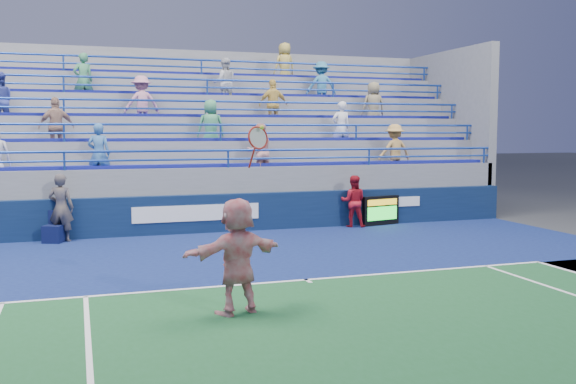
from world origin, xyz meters
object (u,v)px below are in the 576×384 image
object	(u,v)px
line_judge	(61,208)
ball_girl	(353,201)
judge_chair	(54,233)
tennis_player	(237,256)
serve_speed_board	(381,211)

from	to	relation	value
line_judge	ball_girl	size ratio (longest dim) A/B	1.15
judge_chair	line_judge	size ratio (longest dim) A/B	0.46
tennis_player	line_judge	xyz separation A→B (m)	(-2.80, 7.97, -0.03)
judge_chair	tennis_player	distance (m)	8.43
judge_chair	line_judge	distance (m)	0.68
ball_girl	serve_speed_board	bearing A→B (deg)	-153.15
ball_girl	tennis_player	bearing A→B (deg)	79.51
line_judge	ball_girl	distance (m)	8.35
tennis_player	serve_speed_board	bearing A→B (deg)	50.90
line_judge	ball_girl	xyz separation A→B (m)	(8.35, -0.02, -0.12)
tennis_player	ball_girl	world-z (taller)	tennis_player
ball_girl	judge_chair	bearing A→B (deg)	25.05
tennis_player	ball_girl	xyz separation A→B (m)	(5.55, 7.95, -0.15)
line_judge	serve_speed_board	bearing A→B (deg)	-158.74
line_judge	tennis_player	bearing A→B (deg)	130.51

